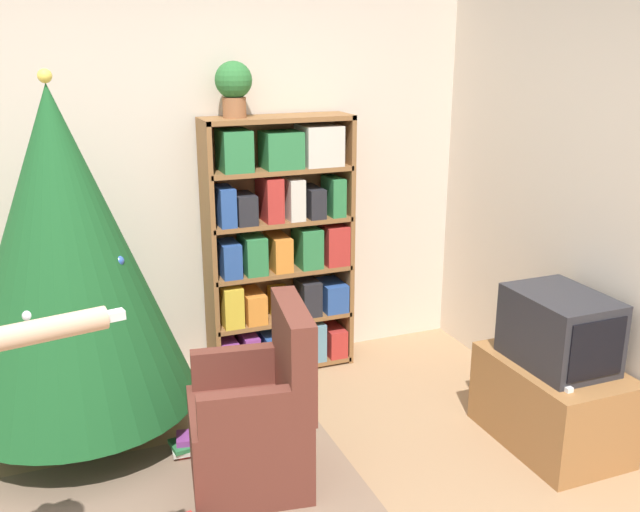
{
  "coord_description": "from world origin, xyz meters",
  "views": [
    {
      "loc": [
        -0.72,
        -2.38,
        2.13
      ],
      "look_at": [
        0.59,
        0.88,
        1.05
      ],
      "focal_mm": 40.0,
      "sensor_mm": 36.0,
      "label": 1
    }
  ],
  "objects_px": {
    "television": "(560,329)",
    "potted_plant": "(234,85)",
    "bookshelf": "(281,248)",
    "christmas_tree": "(64,252)",
    "armchair": "(256,423)"
  },
  "relations": [
    {
      "from": "bookshelf",
      "to": "christmas_tree",
      "type": "xyz_separation_m",
      "value": [
        -1.32,
        -0.41,
        0.23
      ]
    },
    {
      "from": "bookshelf",
      "to": "television",
      "type": "distance_m",
      "value": 1.78
    },
    {
      "from": "television",
      "to": "armchair",
      "type": "xyz_separation_m",
      "value": [
        -1.59,
        0.25,
        -0.34
      ]
    },
    {
      "from": "television",
      "to": "potted_plant",
      "type": "height_order",
      "value": "potted_plant"
    },
    {
      "from": "television",
      "to": "potted_plant",
      "type": "xyz_separation_m",
      "value": [
        -1.32,
        1.44,
        1.19
      ]
    },
    {
      "from": "christmas_tree",
      "to": "armchair",
      "type": "xyz_separation_m",
      "value": [
        0.78,
        -0.77,
        -0.74
      ]
    },
    {
      "from": "christmas_tree",
      "to": "armchair",
      "type": "bearing_deg",
      "value": -44.65
    },
    {
      "from": "bookshelf",
      "to": "christmas_tree",
      "type": "bearing_deg",
      "value": -162.82
    },
    {
      "from": "television",
      "to": "armchair",
      "type": "height_order",
      "value": "armchair"
    },
    {
      "from": "potted_plant",
      "to": "christmas_tree",
      "type": "bearing_deg",
      "value": -158.3
    },
    {
      "from": "armchair",
      "to": "potted_plant",
      "type": "height_order",
      "value": "potted_plant"
    },
    {
      "from": "christmas_tree",
      "to": "television",
      "type": "bearing_deg",
      "value": -23.41
    },
    {
      "from": "armchair",
      "to": "television",
      "type": "bearing_deg",
      "value": 89.91
    },
    {
      "from": "bookshelf",
      "to": "christmas_tree",
      "type": "distance_m",
      "value": 1.4
    },
    {
      "from": "christmas_tree",
      "to": "potted_plant",
      "type": "xyz_separation_m",
      "value": [
        1.04,
        0.42,
        0.8
      ]
    }
  ]
}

